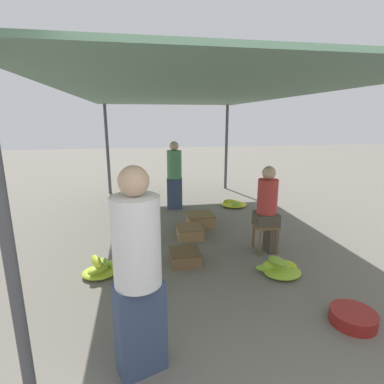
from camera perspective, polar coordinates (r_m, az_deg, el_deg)
The scene contains 16 objects.
canopy_post_front_left at distance 2.20m, azimuth -31.41°, elevation -10.44°, with size 0.08×0.08×2.39m, color #4C4C51.
canopy_post_back_left at distance 8.44m, azimuth -15.80°, elevation 7.70°, with size 0.08×0.08×2.39m, color #4C4C51.
canopy_post_back_right at distance 8.77m, azimuth 6.56°, elevation 8.34°, with size 0.08×0.08×2.39m, color #4C4C51.
canopy_tarp at distance 5.20m, azimuth -0.78°, elevation 18.14°, with size 3.72×6.90×0.04m, color #567A60.
vendor_foreground at distance 2.39m, azimuth -10.26°, elevation -14.80°, with size 0.46×0.46×1.71m.
stool at distance 4.79m, azimuth 13.80°, elevation -6.97°, with size 0.34×0.34×0.45m.
vendor_seated at distance 4.68m, azimuth 14.27°, elevation -2.94°, with size 0.37×0.37×1.35m.
basin_black at distance 3.66m, azimuth 28.33°, elevation -20.29°, with size 0.45×0.45×0.13m.
banana_pile_left_0 at distance 3.84m, azimuth -9.57°, elevation -16.57°, with size 0.39×0.46×0.20m.
banana_pile_left_1 at distance 4.27m, azimuth -16.91°, elevation -13.75°, with size 0.52×0.59×0.28m.
banana_pile_right_0 at distance 7.12m, azimuth 8.08°, elevation -2.28°, with size 0.59×0.53×0.17m.
banana_pile_right_1 at distance 4.27m, azimuth 16.31°, elevation -13.75°, with size 0.59×0.44×0.26m.
crate_near at distance 4.38m, azimuth -1.33°, elevation -12.24°, with size 0.42×0.42×0.19m.
crate_mid at distance 5.24m, azimuth -0.40°, elevation -7.64°, with size 0.44×0.44×0.21m.
crate_far at distance 5.81m, azimuth 1.56°, elevation -5.29°, with size 0.51×0.51×0.24m.
shopper_walking_mid at distance 6.76m, azimuth -3.36°, elevation 3.37°, with size 0.37×0.37×1.54m.
Camera 1 is at (-0.85, -1.57, 2.02)m, focal length 28.00 mm.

